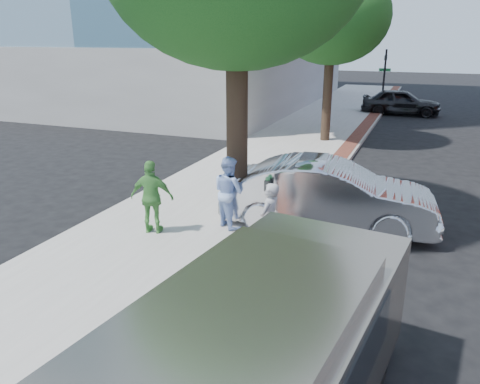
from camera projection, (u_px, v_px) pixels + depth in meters
The scene contains 14 objects.
ground at pixel (230, 256), 10.10m from camera, with size 120.00×120.00×0.00m, color black.
sidewalk at pixel (276, 160), 17.66m from camera, with size 5.00×60.00×0.15m, color #9E9991.
brick_strip at pixel (334, 164), 16.86m from camera, with size 0.60×60.00×0.01m, color brown.
curb at pixel (344, 167), 16.76m from camera, with size 0.10×60.00×0.15m, color gray.
office_base at pixel (183, 74), 33.44m from camera, with size 18.20×22.20×4.00m, color gray.
signal_near at pixel (384, 76), 28.46m from camera, with size 0.70×0.15×3.80m.
tree_far at pixel (332, 16), 19.18m from camera, with size 4.80×4.80×7.14m.
parking_meter at pixel (269, 194), 10.34m from camera, with size 0.12×0.32×1.47m.
person_gray at pixel (269, 220), 9.57m from camera, with size 0.57×0.38×1.58m, color #9E9FA3.
person_officer at pixel (229, 192), 11.08m from camera, with size 0.84×0.65×1.72m, color #9AB8EE.
person_green at pixel (152, 197), 10.70m from camera, with size 1.01×0.42×1.72m, color #509A46.
sedan_silver at pixel (329, 195), 11.38m from camera, with size 1.78×5.10×1.68m, color silver.
bg_car at pixel (401, 102), 28.16m from camera, with size 1.84×4.56×1.55m, color black.
van at pixel (258, 366), 5.04m from camera, with size 2.81×5.81×2.06m.
Camera 1 is at (3.61, -8.41, 4.50)m, focal length 35.00 mm.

